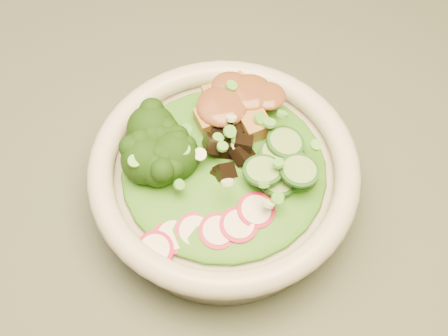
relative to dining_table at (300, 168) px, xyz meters
name	(u,v)px	position (x,y,z in m)	size (l,w,h in m)	color
floor	(267,330)	(0.00, 0.00, -0.64)	(4.00, 4.00, 0.00)	brown
dining_table	(300,168)	(0.00, 0.00, 0.00)	(1.20, 0.80, 0.75)	black
salad_bowl	(224,179)	(-0.12, -0.06, 0.15)	(0.23, 0.23, 0.06)	beige
lettuce_bed	(224,167)	(-0.12, -0.06, 0.17)	(0.17, 0.17, 0.02)	#2D6615
broccoli_florets	(160,153)	(-0.16, -0.04, 0.18)	(0.07, 0.06, 0.04)	black
radish_slices	(216,227)	(-0.14, -0.12, 0.17)	(0.09, 0.03, 0.02)	#A00C30
cucumber_slices	(291,171)	(-0.07, -0.09, 0.18)	(0.06, 0.06, 0.03)	#8DC36C
mushroom_heap	(226,150)	(-0.11, -0.06, 0.18)	(0.06, 0.06, 0.03)	black
tofu_cubes	(235,110)	(-0.09, -0.02, 0.18)	(0.08, 0.05, 0.03)	#A57637
peanut_sauce	(235,102)	(-0.09, -0.02, 0.19)	(0.06, 0.05, 0.01)	brown
scallion_garnish	(224,155)	(-0.12, -0.06, 0.19)	(0.16, 0.16, 0.02)	#58B23F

